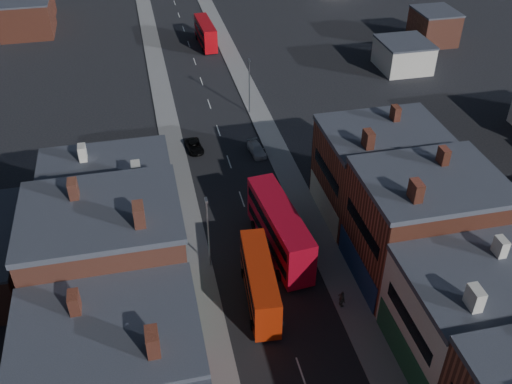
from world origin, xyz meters
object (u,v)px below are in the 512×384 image
car_2 (195,146)px  ped_3 (342,299)px  bus_1 (280,229)px  ped_1 (206,382)px  bus_0 (260,282)px  car_3 (257,149)px  bus_2 (206,33)px

car_2 → ped_3: (9.30, -29.74, 0.44)m
bus_1 → ped_1: bus_1 is taller
bus_0 → ped_3: 7.52m
bus_1 → car_3: 18.77m
bus_2 → car_2: bus_2 is taller
bus_2 → car_3: size_ratio=2.45×
ped_3 → car_3: bearing=-9.2°
car_2 → bus_1: bearing=-80.4°
bus_0 → car_2: bus_0 is taller
bus_1 → car_3: bus_1 is taller
bus_1 → ped_3: 9.53m
car_2 → ped_1: bearing=-101.9°
bus_2 → car_3: 37.58m
bus_2 → ped_1: bearing=-101.1°
car_3 → car_2: bearing=156.0°
bus_2 → ped_3: bearing=-90.2°
bus_0 → ped_3: bus_0 is taller
ped_1 → ped_3: ped_3 is taller
bus_0 → bus_2: (4.49, 62.32, -0.03)m
ped_1 → bus_0: bearing=-105.8°
bus_0 → bus_1: size_ratio=0.82×
bus_0 → ped_1: size_ratio=6.24×
bus_0 → bus_2: 62.48m
bus_2 → car_3: (0.81, -37.53, -1.72)m
bus_0 → car_3: (5.30, 24.78, -1.75)m
car_2 → bus_2: bearing=73.4°
bus_0 → bus_1: (3.44, 6.24, 0.50)m
bus_2 → ped_3: 64.78m
bus_1 → car_3: bearing=78.7°
car_2 → ped_3: bearing=-78.3°
ped_3 → bus_2: bearing=-10.6°
bus_0 → car_3: 25.41m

